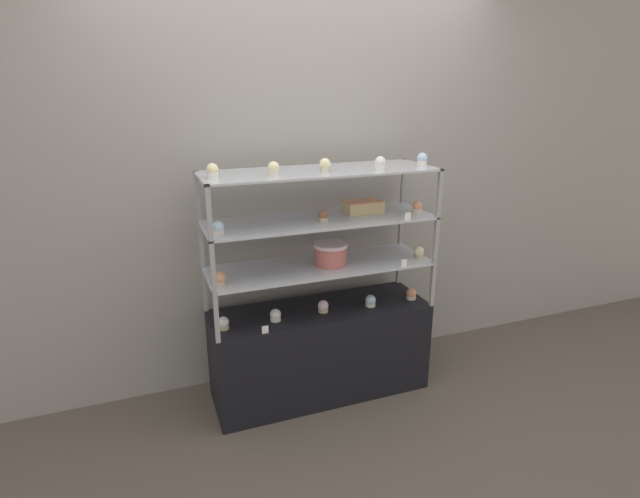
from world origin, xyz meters
name	(u,v)px	position (x,y,z in m)	size (l,w,h in m)	color
ground_plane	(320,390)	(0.00, 0.00, 0.00)	(20.00, 20.00, 0.00)	brown
back_wall	(300,180)	(0.00, 0.36, 1.30)	(8.00, 0.05, 2.60)	gray
display_base	(320,350)	(0.00, 0.00, 0.29)	(1.33, 0.44, 0.58)	black
display_riser_lower	(320,268)	(0.00, 0.00, 0.84)	(1.33, 0.44, 0.28)	#99999E
display_riser_middle	(320,222)	(0.00, 0.00, 1.12)	(1.33, 0.44, 0.28)	#99999E
display_riser_upper	(320,173)	(0.00, 0.00, 1.40)	(1.33, 0.44, 0.28)	#99999E
layer_cake_centerpiece	(330,254)	(0.06, -0.01, 0.92)	(0.20, 0.20, 0.13)	#C66660
sheet_cake_frosted	(363,206)	(0.29, 0.05, 1.17)	(0.23, 0.14, 0.07)	#DBBC84
cupcake_0	(223,323)	(-0.60, -0.06, 0.61)	(0.06, 0.06, 0.07)	#CCB28C
cupcake_1	(275,315)	(-0.30, -0.07, 0.61)	(0.06, 0.06, 0.07)	white
cupcake_2	(323,307)	(0.00, -0.05, 0.61)	(0.06, 0.06, 0.07)	#CCB28C
cupcake_3	(371,301)	(0.30, -0.08, 0.61)	(0.06, 0.06, 0.07)	beige
cupcake_4	(411,294)	(0.59, -0.07, 0.61)	(0.06, 0.06, 0.07)	beige
price_tag_0	(265,330)	(-0.39, -0.20, 0.60)	(0.04, 0.00, 0.04)	white
cupcake_5	(220,279)	(-0.60, -0.10, 0.89)	(0.06, 0.06, 0.07)	#CCB28C
cupcake_6	(419,252)	(0.61, -0.09, 0.89)	(0.06, 0.06, 0.07)	#CCB28C
price_tag_1	(404,263)	(0.45, -0.20, 0.88)	(0.04, 0.00, 0.04)	white
cupcake_7	(218,228)	(-0.60, -0.10, 1.17)	(0.06, 0.06, 0.07)	beige
cupcake_8	(323,216)	(0.00, -0.05, 1.17)	(0.06, 0.06, 0.07)	#CCB28C
cupcake_9	(417,207)	(0.60, -0.06, 1.17)	(0.06, 0.06, 0.07)	beige
price_tag_2	(408,216)	(0.46, -0.20, 1.16)	(0.04, 0.00, 0.04)	white
cupcake_10	(212,171)	(-0.60, -0.04, 1.45)	(0.06, 0.06, 0.08)	white
cupcake_11	(274,169)	(-0.29, -0.09, 1.45)	(0.06, 0.06, 0.08)	beige
cupcake_12	(325,165)	(0.00, -0.08, 1.45)	(0.06, 0.06, 0.08)	#CCB28C
cupcake_13	(380,163)	(0.31, -0.11, 1.45)	(0.06, 0.06, 0.08)	white
cupcake_14	(422,159)	(0.61, -0.06, 1.45)	(0.06, 0.06, 0.08)	white
price_tag_3	(325,172)	(-0.05, -0.20, 1.44)	(0.04, 0.00, 0.04)	white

